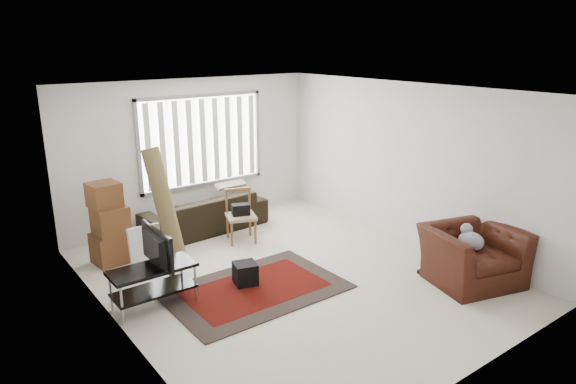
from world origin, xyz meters
The scene contains 11 objects.
room centered at (0.03, 0.51, 1.76)m, with size 6.00×6.02×2.71m.
persian_rug centered at (-0.66, -0.07, 0.01)m, with size 2.42×1.61×0.02m.
tv_stand centered at (-1.95, 0.35, 0.40)m, with size 1.10×0.49×0.55m.
tv centered at (-1.95, 0.35, 0.80)m, with size 0.89×0.12×0.51m, color black.
subwoofer centered at (-0.68, 0.14, 0.17)m, with size 0.31×0.31×0.31m, color black.
moving_boxes centered at (-1.93, 2.06, 0.60)m, with size 0.57×0.53×1.29m.
white_flatpack centered at (-1.54, 1.62, 0.32)m, with size 0.50×0.07×0.63m, color silver.
rolled_rug centered at (-1.22, 1.55, 0.91)m, with size 0.27×0.27×1.82m, color brown.
sofa centered at (-0.08, 2.45, 0.44)m, with size 2.26×0.98×0.87m, color black.
side_chair centered at (0.17, 1.62, 0.49)m, with size 0.62×0.62×0.90m.
armchair centered at (1.98, -1.71, 0.47)m, with size 1.50×1.38×0.92m.
Camera 1 is at (-4.19, -5.52, 3.35)m, focal length 32.00 mm.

